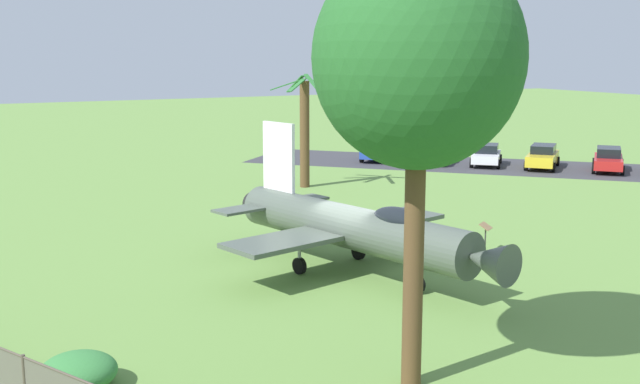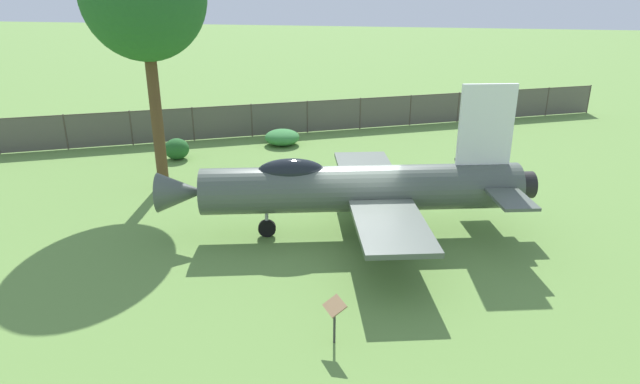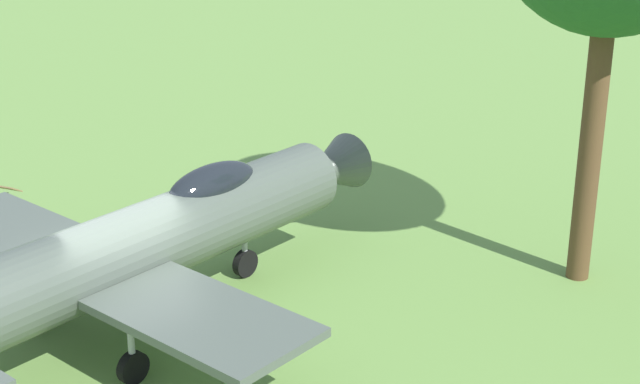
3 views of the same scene
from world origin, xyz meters
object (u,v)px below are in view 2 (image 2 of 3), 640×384
display_jet (351,187)px  shrub_by_tree (282,137)px  shrub_near_fence (177,149)px  info_plaque (335,312)px

display_jet → shrub_by_tree: 11.76m
shrub_near_fence → info_plaque: info_plaque is taller
shrub_near_fence → shrub_by_tree: shrub_near_fence is taller
display_jet → shrub_by_tree: size_ratio=6.71×
display_jet → info_plaque: 6.22m
display_jet → shrub_by_tree: (-5.21, 10.46, -1.31)m
shrub_near_fence → shrub_by_tree: bearing=38.5°
shrub_near_fence → info_plaque: 16.56m
shrub_near_fence → shrub_by_tree: 5.63m
display_jet → shrub_by_tree: bearing=-78.3°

